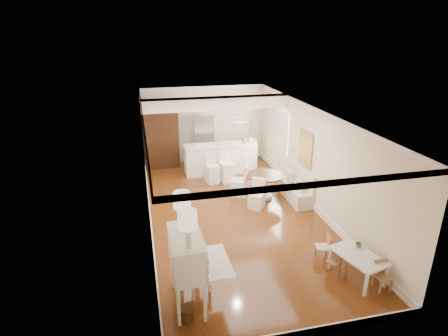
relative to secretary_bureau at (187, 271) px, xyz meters
name	(u,v)px	position (x,y,z in m)	size (l,w,h in m)	color
room	(233,141)	(1.74, 3.57, 1.26)	(9.00, 9.04, 2.82)	brown
secretary_bureau	(187,271)	(0.00, 0.00, 0.00)	(1.12, 1.15, 1.44)	white
gustavian_armchair	(195,272)	(0.19, 0.30, -0.29)	(0.49, 0.49, 0.86)	silver
wicker_basket	(187,314)	(-0.09, -0.41, -0.59)	(0.26, 0.26, 0.26)	#492C16
kids_table	(357,266)	(3.43, -0.02, -0.45)	(0.65, 1.08, 0.54)	white
kids_chair_a	(334,262)	(3.08, 0.26, -0.47)	(0.24, 0.24, 0.50)	#976444
kids_chair_b	(322,247)	(3.07, 0.76, -0.42)	(0.29, 0.29, 0.59)	tan
kids_chair_c	(383,276)	(3.72, -0.45, -0.41)	(0.30, 0.30, 0.61)	#B07850
banquette	(295,184)	(3.69, 3.74, -0.23)	(0.52, 1.60, 0.98)	silver
dining_table	(264,186)	(2.85, 4.04, -0.35)	(1.08, 1.08, 0.73)	#4F2C19
slip_chair_near	(257,194)	(2.42, 3.45, -0.30)	(0.40, 0.41, 0.84)	white
slip_chair_far	(240,180)	(2.17, 4.38, -0.24)	(0.46, 0.48, 0.97)	silver
breakfast_counter	(214,159)	(1.80, 6.34, -0.20)	(2.05, 0.65, 1.03)	white
bar_stool_left	(212,169)	(1.57, 5.50, -0.24)	(0.38, 0.38, 0.95)	white
bar_stool_right	(227,167)	(2.05, 5.48, -0.21)	(0.41, 0.41, 1.03)	white
pantry_cabinet	(161,136)	(0.10, 7.42, 0.43)	(1.20, 0.60, 2.30)	#381E11
fridge	(214,139)	(2.00, 7.39, 0.18)	(0.75, 0.65, 1.80)	silver
sideboard	(250,154)	(3.22, 6.73, -0.25)	(0.44, 0.99, 0.95)	white
pencil_cup	(358,245)	(3.57, 0.23, -0.13)	(0.12, 0.12, 0.10)	#52884F
branch_vase	(251,139)	(3.21, 6.72, 0.32)	(0.17, 0.17, 0.18)	white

